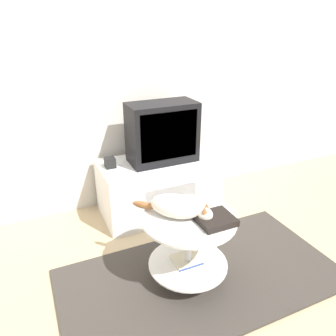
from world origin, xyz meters
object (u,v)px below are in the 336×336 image
(dvd_box, at_px, (215,219))
(cat, at_px, (177,207))
(speaker, at_px, (110,163))
(tv, at_px, (162,133))

(dvd_box, bearing_deg, cat, 139.08)
(speaker, height_order, cat, cat)
(tv, bearing_deg, speaker, 174.23)
(speaker, height_order, dvd_box, speaker)
(tv, relative_size, speaker, 6.87)
(speaker, bearing_deg, cat, -78.44)
(dvd_box, xyz_separation_m, cat, (-0.19, 0.16, 0.05))
(dvd_box, height_order, cat, cat)
(tv, bearing_deg, dvd_box, -95.12)
(dvd_box, bearing_deg, speaker, 108.99)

